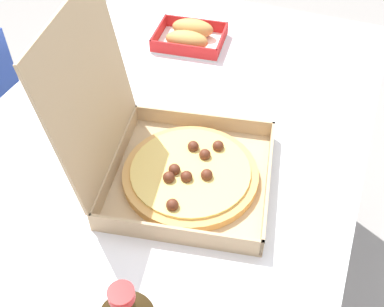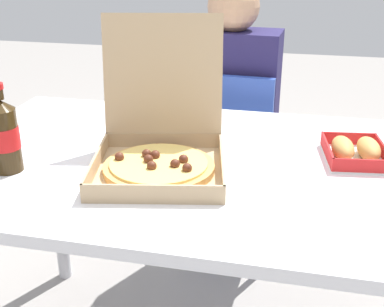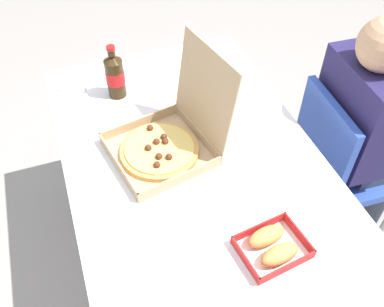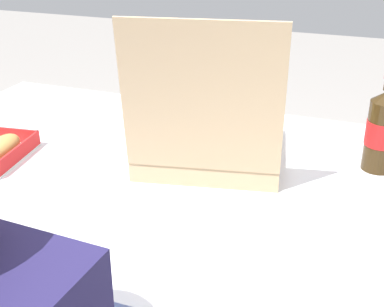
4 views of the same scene
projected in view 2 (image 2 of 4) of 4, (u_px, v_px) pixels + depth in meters
name	position (u px, v px, depth m)	size (l,w,h in m)	color
dining_table	(198.00, 185.00, 1.34)	(1.41, 0.87, 0.74)	white
chair	(229.00, 153.00, 2.02)	(0.42, 0.42, 0.83)	#2D4CAD
diner_person	(233.00, 100.00, 1.99)	(0.37, 0.42, 1.15)	#333847
pizza_box_open	(160.00, 150.00, 1.25)	(0.38, 0.42, 0.36)	tan
bread_side_box	(355.00, 150.00, 1.30)	(0.17, 0.21, 0.06)	white
cola_bottle	(4.00, 135.00, 1.21)	(0.07, 0.07, 0.22)	#33230F
paper_menu	(63.00, 117.00, 1.62)	(0.21, 0.15, 0.00)	white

